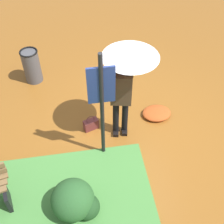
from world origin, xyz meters
TOP-DOWN VIEW (x-y plane):
  - ground_plane at (0.00, 0.00)m, footprint 18.00×18.00m
  - person_with_umbrella at (-0.08, -0.01)m, footprint 0.96×0.96m
  - info_sign_post at (-0.57, -0.47)m, footprint 0.44×0.07m
  - handbag at (-0.74, 0.15)m, footprint 0.33×0.23m
  - trash_bin at (-1.93, 1.93)m, footprint 0.42×0.42m
  - shrub_cluster at (-1.17, -1.58)m, footprint 0.77×0.70m
  - leaf_pile_by_bench at (0.70, 0.30)m, footprint 0.61×0.49m

SIDE VIEW (x-z plane):
  - ground_plane at x=0.00m, z-range 0.00..0.00m
  - leaf_pile_by_bench at x=0.70m, z-range 0.00..0.14m
  - handbag at x=-0.74m, z-range -0.06..0.31m
  - shrub_cluster at x=-1.17m, z-range -0.02..0.61m
  - trash_bin at x=-1.93m, z-range 0.00..0.84m
  - info_sign_post at x=-0.57m, z-range 0.29..2.59m
  - person_with_umbrella at x=-0.08m, z-range 0.53..2.57m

